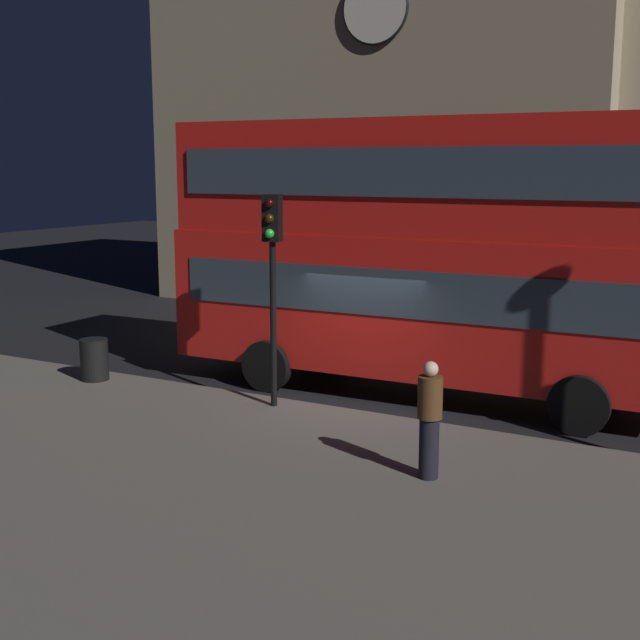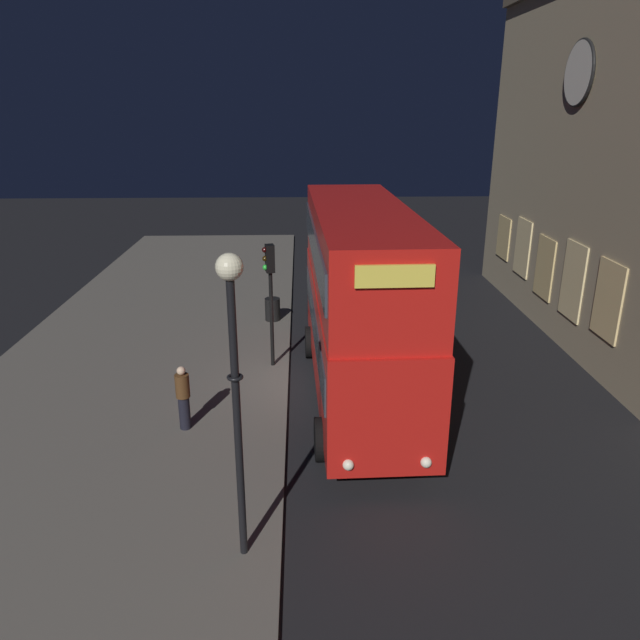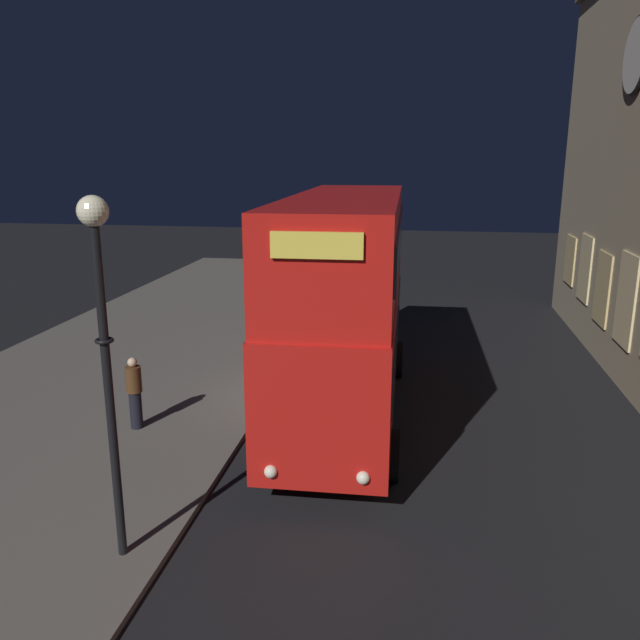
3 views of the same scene
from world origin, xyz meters
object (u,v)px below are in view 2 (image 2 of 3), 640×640
Objects in this scene: street_lamp at (234,357)px; pedestrian at (183,397)px; double_decker_bus at (360,294)px; traffic_light_near_kerb at (270,280)px; litter_bin at (273,309)px.

street_lamp is 3.30× the size of pedestrian.
double_decker_bus is at bearing 157.82° from street_lamp.
double_decker_bus is at bearing 42.73° from traffic_light_near_kerb.
street_lamp reaches higher than pedestrian.
pedestrian is (-4.66, -1.91, -3.07)m from street_lamp.
traffic_light_near_kerb is at bearing 178.89° from street_lamp.
traffic_light_near_kerb is (-1.84, -2.59, -0.09)m from double_decker_bus.
pedestrian is (3.95, -2.07, -1.95)m from traffic_light_near_kerb.
litter_bin is (-4.34, -0.17, -2.40)m from traffic_light_near_kerb.
traffic_light_near_kerb reaches higher than litter_bin.
street_lamp reaches higher than traffic_light_near_kerb.
street_lamp is at bearing -13.09° from traffic_light_near_kerb.
traffic_light_near_kerb is at bearing -126.81° from double_decker_bus.
street_lamp is (6.77, -2.76, 1.03)m from double_decker_bus.
street_lamp is (8.61, -0.17, 1.12)m from traffic_light_near_kerb.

